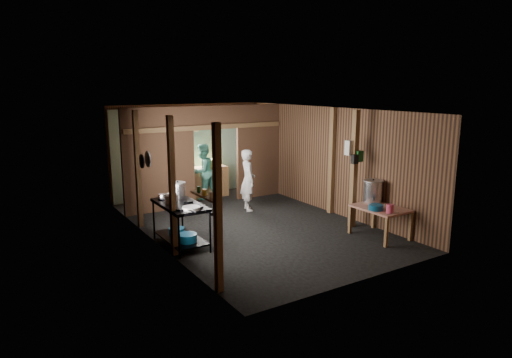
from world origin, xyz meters
TOP-DOWN VIEW (x-y plane):
  - floor at (0.00, 0.00)m, footprint 4.50×7.00m
  - ceiling at (0.00, 0.00)m, footprint 4.50×7.00m
  - wall_back at (0.00, 3.50)m, footprint 4.50×0.00m
  - wall_front at (0.00, -3.50)m, footprint 4.50×0.00m
  - wall_left at (-2.25, 0.00)m, footprint 0.00×7.00m
  - wall_right at (2.25, 0.00)m, footprint 0.00×7.00m
  - partition_left at (-1.32, 2.20)m, footprint 1.85×0.10m
  - partition_right at (1.57, 2.20)m, footprint 1.35×0.10m
  - partition_header at (0.25, 2.20)m, footprint 1.30×0.10m
  - turquoise_panel at (0.00, 3.44)m, footprint 4.40×0.06m
  - back_counter at (0.30, 2.95)m, footprint 1.20×0.50m
  - wall_clock at (0.25, 3.40)m, footprint 0.20×0.03m
  - post_left_a at (-2.18, -2.60)m, footprint 0.10×0.12m
  - post_left_b at (-2.18, -0.80)m, footprint 0.10×0.12m
  - post_left_c at (-2.18, 1.20)m, footprint 0.10×0.12m
  - post_right at (2.18, -0.20)m, footprint 0.10×0.12m
  - post_free at (1.85, -1.30)m, footprint 0.12×0.12m
  - cross_beam at (0.00, 2.15)m, footprint 4.40×0.12m
  - pan_lid_big at (-2.21, 0.40)m, footprint 0.03×0.34m
  - pan_lid_small at (-2.21, 0.80)m, footprint 0.03×0.30m
  - wall_shelf at (-2.15, -2.10)m, footprint 0.14×0.80m
  - jar_white at (-2.15, -2.35)m, footprint 0.07×0.07m
  - jar_yellow at (-2.15, -2.10)m, footprint 0.08×0.08m
  - jar_green at (-2.15, -1.88)m, footprint 0.06×0.06m
  - bag_white at (1.80, -1.22)m, footprint 0.22×0.15m
  - bag_green at (1.92, -1.36)m, footprint 0.16×0.12m
  - bag_black at (1.78, -1.38)m, footprint 0.14×0.10m
  - gas_range at (-1.88, -0.40)m, footprint 0.75×1.46m
  - prep_table at (1.83, -2.14)m, footprint 0.79×1.08m
  - stove_pot_large at (-1.71, 0.10)m, footprint 0.36×0.36m
  - stove_pot_med at (-2.05, -0.40)m, footprint 0.27×0.27m
  - stove_saucepan at (-2.05, 0.13)m, footprint 0.19×0.19m
  - frying_pan at (-1.88, -0.93)m, footprint 0.49×0.63m
  - blue_tub_front at (-1.88, -0.71)m, footprint 0.37×0.37m
  - blue_tub_back at (-1.88, -0.18)m, footprint 0.32×0.32m
  - stock_pot at (2.02, -1.73)m, footprint 0.54×0.54m
  - wash_basin at (1.60, -2.22)m, footprint 0.34×0.34m
  - pink_bucket at (1.67, -2.52)m, footprint 0.17×0.17m
  - knife at (1.68, -2.59)m, footprint 0.30×0.10m
  - yellow_tub at (0.53, 2.95)m, footprint 0.36×0.36m
  - cook at (0.58, 1.10)m, footprint 0.51×0.65m
  - worker_back at (0.11, 2.75)m, footprint 0.93×0.84m

SIDE VIEW (x-z plane):
  - floor at x=0.00m, z-range 0.00..0.00m
  - blue_tub_back at x=-1.88m, z-range 0.17..0.29m
  - blue_tub_front at x=-1.88m, z-range 0.17..0.32m
  - prep_table at x=1.83m, z-range 0.00..0.64m
  - back_counter at x=0.30m, z-range 0.00..0.85m
  - gas_range at x=-1.88m, z-range 0.00..0.86m
  - knife at x=1.68m, z-range 0.64..0.65m
  - wash_basin at x=1.60m, z-range 0.64..0.75m
  - pink_bucket at x=1.67m, z-range 0.64..0.81m
  - worker_back at x=0.11m, z-range 0.00..1.55m
  - cook at x=0.58m, z-range 0.00..1.55m
  - stock_pot at x=2.02m, z-range 0.62..1.12m
  - frying_pan at x=-1.88m, z-range 0.85..0.93m
  - stove_saucepan at x=-2.05m, z-range 0.86..0.96m
  - yellow_tub at x=0.53m, z-range 0.85..1.05m
  - stove_pot_med at x=-2.05m, z-range 0.84..1.07m
  - stove_pot_large at x=-1.71m, z-range 0.84..1.17m
  - turquoise_panel at x=0.00m, z-range 0.00..2.50m
  - wall_back at x=0.00m, z-range 0.00..2.60m
  - wall_front at x=0.00m, z-range 0.00..2.60m
  - wall_left at x=-2.25m, z-range 0.00..2.60m
  - wall_right at x=2.25m, z-range 0.00..2.60m
  - partition_left at x=-1.32m, z-range 0.00..2.60m
  - partition_right at x=1.57m, z-range 0.00..2.60m
  - post_left_a at x=-2.18m, z-range 0.00..2.60m
  - post_left_b at x=-2.18m, z-range 0.00..2.60m
  - post_left_c at x=-2.18m, z-range 0.00..2.60m
  - post_right at x=2.18m, z-range 0.00..2.60m
  - post_free at x=1.85m, z-range 0.00..2.60m
  - wall_shelf at x=-2.15m, z-range 1.39..1.41m
  - jar_white at x=-2.15m, z-range 1.42..1.52m
  - jar_yellow at x=-2.15m, z-range 1.42..1.52m
  - jar_green at x=-2.15m, z-range 1.42..1.52m
  - pan_lid_small at x=-2.21m, z-range 1.40..1.70m
  - bag_black at x=1.78m, z-range 1.45..1.65m
  - bag_green at x=1.92m, z-range 1.48..1.72m
  - pan_lid_big at x=-2.21m, z-range 1.48..1.82m
  - bag_white at x=1.80m, z-range 1.62..1.94m
  - wall_clock at x=0.25m, z-range 1.80..2.00m
  - cross_beam at x=0.00m, z-range 1.99..2.11m
  - partition_header at x=0.25m, z-range 2.00..2.60m
  - ceiling at x=0.00m, z-range 2.60..2.60m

